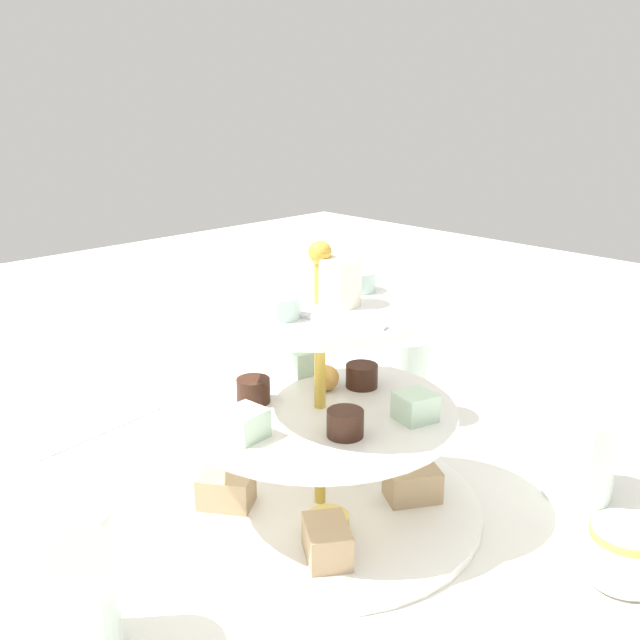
% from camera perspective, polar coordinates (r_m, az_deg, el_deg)
% --- Properties ---
extents(ground_plane, '(2.40, 2.40, 0.00)m').
position_cam_1_polar(ground_plane, '(0.71, -0.00, -14.34)').
color(ground_plane, silver).
extents(tiered_serving_stand, '(0.29, 0.29, 0.25)m').
position_cam_1_polar(tiered_serving_stand, '(0.67, 0.04, -8.69)').
color(tiered_serving_stand, white).
rests_on(tiered_serving_stand, ground_plane).
extents(water_glass_tall_right, '(0.07, 0.07, 0.11)m').
position_cam_1_polar(water_glass_tall_right, '(0.56, -18.68, -18.56)').
color(water_glass_tall_right, silver).
rests_on(water_glass_tall_right, ground_plane).
extents(water_glass_short_left, '(0.06, 0.06, 0.08)m').
position_cam_1_polar(water_glass_short_left, '(0.76, 19.22, -9.69)').
color(water_glass_short_left, silver).
rests_on(water_glass_short_left, ground_plane).
extents(teacup_with_saucer, '(0.09, 0.09, 0.05)m').
position_cam_1_polar(teacup_with_saucer, '(0.65, 22.24, -16.42)').
color(teacup_with_saucer, white).
rests_on(teacup_with_saucer, ground_plane).
extents(butter_knife_left, '(0.04, 0.17, 0.00)m').
position_cam_1_polar(butter_knife_left, '(0.89, -16.44, -8.11)').
color(butter_knife_left, silver).
rests_on(butter_knife_left, ground_plane).
extents(water_glass_mid_back, '(0.06, 0.06, 0.10)m').
position_cam_1_polar(water_glass_mid_back, '(0.87, 6.39, -4.47)').
color(water_glass_mid_back, silver).
rests_on(water_glass_mid_back, ground_plane).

